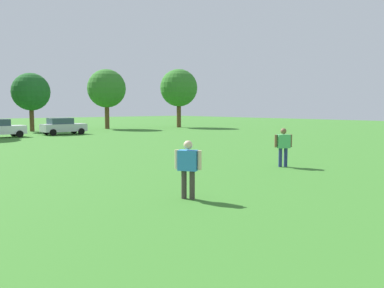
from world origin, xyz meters
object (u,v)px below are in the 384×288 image
parked_car_silver_3 (63,126)px  bystander_near_trees (283,144)px  tree_right (107,89)px  adult_bystander (188,164)px  tree_far_right (179,88)px  tree_center_right (31,92)px

parked_car_silver_3 → bystander_near_trees: bearing=-92.1°
bystander_near_trees → tree_right: bearing=103.2°
adult_bystander → bystander_near_trees: 7.93m
parked_car_silver_3 → tree_far_right: bearing=13.8°
bystander_near_trees → tree_center_right: bearing=117.9°
bystander_near_trees → tree_far_right: 38.30m
tree_center_right → bystander_near_trees: bearing=-90.8°
adult_bystander → bystander_near_trees: size_ratio=0.98×
adult_bystander → tree_far_right: (26.95, 35.09, 4.33)m
tree_right → tree_center_right: bearing=178.0°
adult_bystander → tree_center_right: bearing=135.7°
bystander_near_trees → adult_bystander: bearing=-134.2°
tree_far_right → tree_center_right: bearing=170.8°
bystander_near_trees → tree_right: 37.05m
parked_car_silver_3 → tree_center_right: size_ratio=0.65×
bystander_near_trees → parked_car_silver_3: bystander_near_trees is taller
bystander_near_trees → tree_right: (9.85, 35.48, 4.06)m
adult_bystander → parked_car_silver_3: bearing=131.9°
bystander_near_trees → tree_far_right: tree_far_right is taller
tree_center_right → tree_right: size_ratio=0.88×
parked_car_silver_3 → adult_bystander: bearing=-105.7°
tree_right → tree_far_right: size_ratio=0.95×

